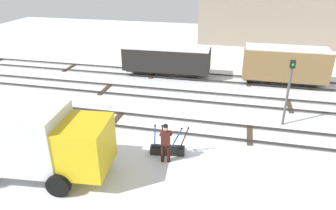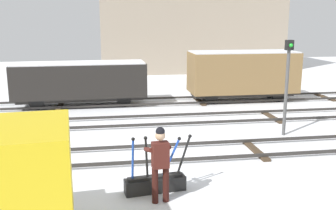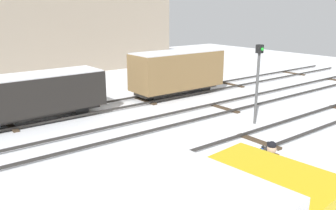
{
  "view_description": "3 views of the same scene",
  "coord_description": "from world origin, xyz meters",
  "px_view_note": "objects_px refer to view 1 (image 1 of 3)",
  "views": [
    {
      "loc": [
        2.56,
        -13.83,
        7.77
      ],
      "look_at": [
        -0.83,
        0.99,
        0.77
      ],
      "focal_mm": 33.15,
      "sensor_mm": 36.0,
      "label": 1
    },
    {
      "loc": [
        -1.12,
        -11.32,
        4.18
      ],
      "look_at": [
        0.69,
        0.28,
        1.58
      ],
      "focal_mm": 41.25,
      "sensor_mm": 36.0,
      "label": 2
    },
    {
      "loc": [
        -6.84,
        -7.81,
        4.91
      ],
      "look_at": [
        1.03,
        2.45,
        1.37
      ],
      "focal_mm": 37.35,
      "sensor_mm": 36.0,
      "label": 3
    }
  ],
  "objects_px": {
    "delivery_truck": "(34,139)",
    "signal_post": "(289,86)",
    "freight_car_mid_siding": "(285,64)",
    "freight_car_far_end": "(167,59)",
    "rail_worker": "(166,140)",
    "switch_lever_frame": "(168,149)"
  },
  "relations": [
    {
      "from": "switch_lever_frame",
      "to": "freight_car_mid_siding",
      "type": "xyz_separation_m",
      "value": [
        5.85,
        10.25,
        1.23
      ]
    },
    {
      "from": "rail_worker",
      "to": "freight_car_far_end",
      "type": "bearing_deg",
      "value": 95.14
    },
    {
      "from": "rail_worker",
      "to": "freight_car_far_end",
      "type": "relative_size",
      "value": 0.29
    },
    {
      "from": "freight_car_far_end",
      "to": "freight_car_mid_siding",
      "type": "xyz_separation_m",
      "value": [
        8.28,
        0.0,
        0.22
      ]
    },
    {
      "from": "signal_post",
      "to": "freight_car_far_end",
      "type": "distance_m",
      "value": 9.93
    },
    {
      "from": "freight_car_mid_siding",
      "to": "delivery_truck",
      "type": "bearing_deg",
      "value": -129.64
    },
    {
      "from": "freight_car_far_end",
      "to": "freight_car_mid_siding",
      "type": "distance_m",
      "value": 8.28
    },
    {
      "from": "rail_worker",
      "to": "delivery_truck",
      "type": "relative_size",
      "value": 0.31
    },
    {
      "from": "signal_post",
      "to": "freight_car_mid_siding",
      "type": "distance_m",
      "value": 6.26
    },
    {
      "from": "rail_worker",
      "to": "switch_lever_frame",
      "type": "bearing_deg",
      "value": 86.67
    },
    {
      "from": "delivery_truck",
      "to": "signal_post",
      "type": "bearing_deg",
      "value": 28.04
    },
    {
      "from": "signal_post",
      "to": "freight_car_far_end",
      "type": "relative_size",
      "value": 0.55
    },
    {
      "from": "delivery_truck",
      "to": "freight_car_mid_siding",
      "type": "xyz_separation_m",
      "value": [
        10.53,
        12.79,
        -0.13
      ]
    },
    {
      "from": "switch_lever_frame",
      "to": "rail_worker",
      "type": "height_order",
      "value": "rail_worker"
    },
    {
      "from": "signal_post",
      "to": "freight_car_mid_siding",
      "type": "xyz_separation_m",
      "value": [
        0.57,
        6.2,
        -0.68
      ]
    },
    {
      "from": "delivery_truck",
      "to": "rail_worker",
      "type": "bearing_deg",
      "value": 17.34
    },
    {
      "from": "rail_worker",
      "to": "freight_car_mid_siding",
      "type": "height_order",
      "value": "freight_car_mid_siding"
    },
    {
      "from": "delivery_truck",
      "to": "signal_post",
      "type": "relative_size",
      "value": 1.66
    },
    {
      "from": "switch_lever_frame",
      "to": "freight_car_mid_siding",
      "type": "relative_size",
      "value": 0.31
    },
    {
      "from": "delivery_truck",
      "to": "signal_post",
      "type": "height_order",
      "value": "signal_post"
    },
    {
      "from": "signal_post",
      "to": "freight_car_far_end",
      "type": "height_order",
      "value": "signal_post"
    },
    {
      "from": "delivery_truck",
      "to": "signal_post",
      "type": "xyz_separation_m",
      "value": [
        9.96,
        6.59,
        0.54
      ]
    }
  ]
}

